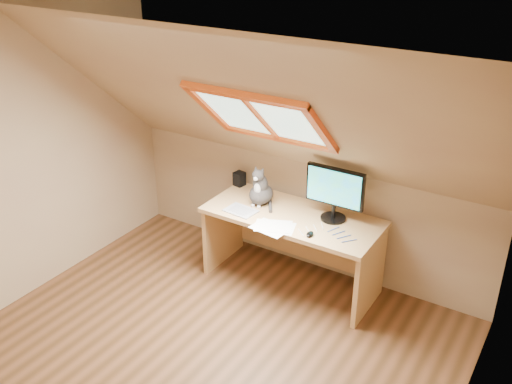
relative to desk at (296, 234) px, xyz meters
The scene contains 10 objects.
ground 1.52m from the desk, 94.06° to the right, with size 3.50×3.50×0.00m, color brown.
room_shell 1.82m from the desk, 93.81° to the right, with size 3.52×3.52×2.41m.
desk is the anchor object (origin of this frame).
monitor 0.58m from the desk, ahead, with size 0.50×0.21×0.46m.
cat 0.48m from the desk, behind, with size 0.21×0.25×0.37m.
desk_speaker 0.78m from the desk, 165.25° to the left, with size 0.09×0.09×0.13m, color black.
graphics_tablet 0.52m from the desk, 148.64° to the right, with size 0.26×0.19×0.01m, color #B2B2B7.
mouse 0.47m from the desk, 46.90° to the right, with size 0.05×0.09×0.03m, color black.
papers 0.41m from the desk, 108.68° to the right, with size 0.35×0.30×0.01m.
cables 0.49m from the desk, 24.99° to the right, with size 0.51×0.26×0.01m.
Camera 1 is at (2.07, -2.36, 2.95)m, focal length 40.00 mm.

